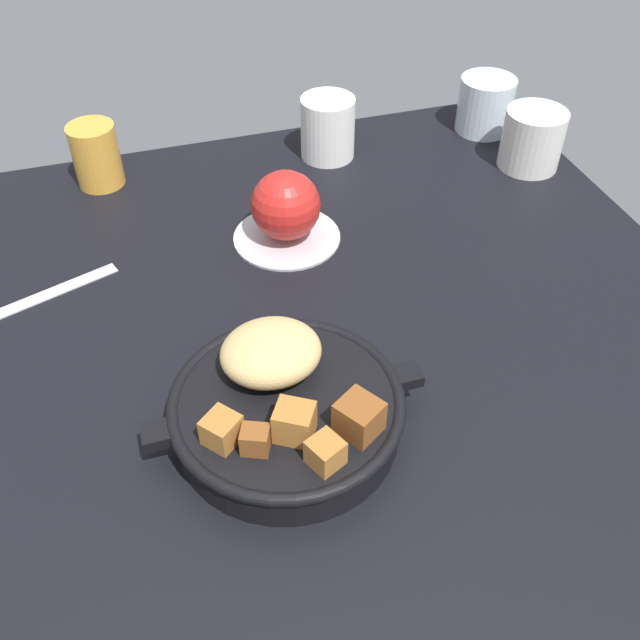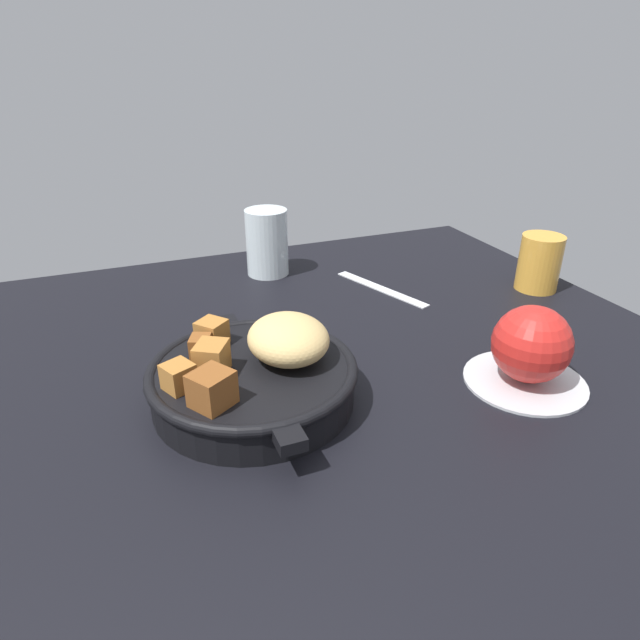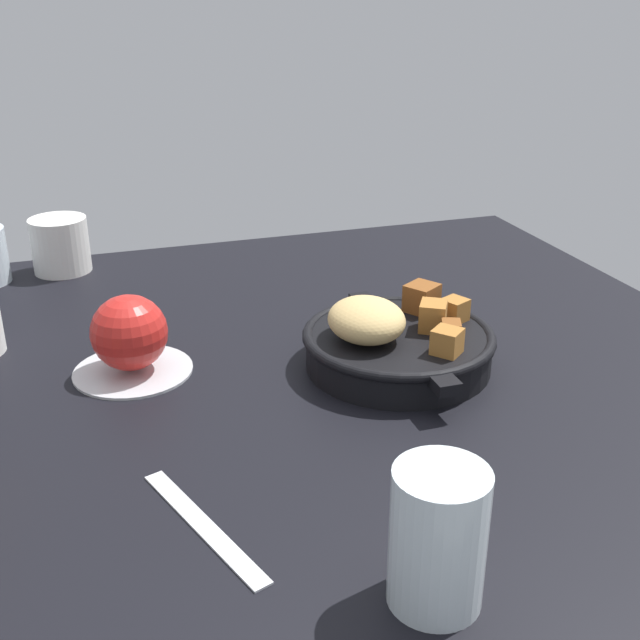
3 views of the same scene
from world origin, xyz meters
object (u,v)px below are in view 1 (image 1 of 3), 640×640
Objects in this scene: red_apple at (286,205)px; ceramic_mug_white at (532,139)px; water_glass_short at (485,105)px; white_creamer_pitcher at (328,128)px; cast_iron_skillet at (286,405)px; juice_glass_amber at (96,155)px; butter_knife at (42,296)px.

ceramic_mug_white is (35.85, 6.35, -0.74)cm from red_apple.
white_creamer_pitcher is (-23.94, -0.36, 0.33)cm from water_glass_short.
cast_iron_skillet is 3.08× the size of juice_glass_amber.
juice_glass_amber is at bearing 105.05° from cast_iron_skillet.
juice_glass_amber is 30.74cm from white_creamer_pitcher.
juice_glass_amber is 57.42cm from ceramic_mug_white.
white_creamer_pitcher is at bearing -179.13° from water_glass_short.
juice_glass_amber is (-20.14, 19.10, -0.59)cm from red_apple.
juice_glass_amber is at bearing 136.51° from red_apple.
juice_glass_amber is (-12.55, 46.66, 1.09)cm from cast_iron_skillet.
water_glass_short is at bearing -1.87° from juice_glass_amber.
butter_knife is at bearing -162.53° from water_glass_short.
white_creamer_pitcher reaches higher than juice_glass_amber.
ceramic_mug_white is at bearing 10.04° from red_apple.
red_apple is 1.03× the size of water_glass_short.
water_glass_short is 23.94cm from white_creamer_pitcher.
cast_iron_skillet is at bearing -112.15° from white_creamer_pitcher.
water_glass_short is at bearing 97.13° from ceramic_mug_white.
juice_glass_amber is at bearing 176.00° from white_creamer_pitcher.
white_creamer_pitcher reaches higher than butter_knife.
water_glass_short is (62.89, 19.79, 3.69)cm from butter_knife.
ceramic_mug_white is at bearing -22.75° from white_creamer_pitcher.
butter_knife is (-20.83, 25.09, -2.83)cm from cast_iron_skillet.
cast_iron_skillet is 48.33cm from juice_glass_amber.
red_apple is (7.59, 27.56, 1.68)cm from cast_iron_skillet.
water_glass_short is 11.06cm from ceramic_mug_white.
red_apple is 27.76cm from juice_glass_amber.
water_glass_short is (42.06, 44.88, 0.86)cm from cast_iron_skillet.
ceramic_mug_white is (55.98, -12.76, -0.15)cm from juice_glass_amber.
red_apple is at bearing -14.37° from butter_knife.
water_glass_short is (34.47, 17.32, -0.82)cm from red_apple.
cast_iron_skillet reaches higher than ceramic_mug_white.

